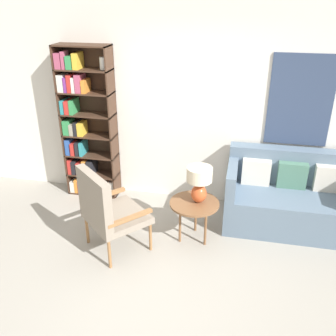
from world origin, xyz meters
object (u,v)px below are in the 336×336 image
at_px(armchair, 106,208).
at_px(couch, 290,198).
at_px(side_table, 194,206).
at_px(bookshelf, 83,126).
at_px(table_lamp, 199,181).

relative_size(armchair, couch, 0.64).
xyz_separation_m(armchair, side_table, (0.94, 0.43, -0.11)).
xyz_separation_m(bookshelf, table_lamp, (1.76, -0.83, -0.25)).
relative_size(bookshelf, armchair, 2.08).
xyz_separation_m(bookshelf, armchair, (0.78, -1.29, -0.46)).
distance_m(armchair, couch, 2.33).
bearing_deg(side_table, armchair, -155.55).
bearing_deg(armchair, couch, 26.33).
bearing_deg(armchair, table_lamp, 24.95).
bearing_deg(bookshelf, table_lamp, -25.31).
relative_size(bookshelf, couch, 1.33).
bearing_deg(couch, armchair, -153.67).
bearing_deg(bookshelf, couch, -5.12).
bearing_deg(table_lamp, couch, 27.52).
height_order(side_table, table_lamp, table_lamp).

